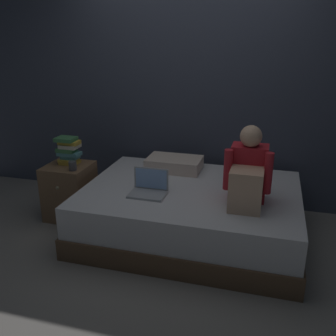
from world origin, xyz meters
TOP-DOWN VIEW (x-y plane):
  - ground_plane at (0.00, 0.00)m, footprint 8.00×8.00m
  - wall_back at (0.00, 1.20)m, footprint 5.60×0.10m
  - bed at (0.20, 0.30)m, footprint 2.00×1.50m
  - nightstand at (-1.10, 0.34)m, footprint 0.44×0.46m
  - person_sitting at (0.71, 0.11)m, footprint 0.39×0.44m
  - laptop at (-0.14, 0.07)m, footprint 0.32×0.23m
  - pillow at (-0.08, 0.75)m, footprint 0.56×0.36m
  - book_stack at (-1.10, 0.39)m, footprint 0.23×0.18m
  - mug at (-0.97, 0.22)m, footprint 0.08×0.08m

SIDE VIEW (x-z plane):
  - ground_plane at x=0.00m, z-range 0.00..0.00m
  - bed at x=0.20m, z-range 0.00..0.48m
  - nightstand at x=-1.10m, z-range 0.00..0.57m
  - laptop at x=-0.14m, z-range 0.43..0.65m
  - pillow at x=-0.08m, z-range 0.48..0.61m
  - mug at x=-0.97m, z-range 0.57..0.66m
  - book_stack at x=-1.10m, z-range 0.58..0.86m
  - person_sitting at x=0.71m, z-range 0.41..1.06m
  - wall_back at x=0.00m, z-range 0.00..2.70m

